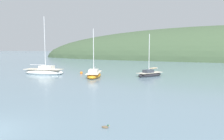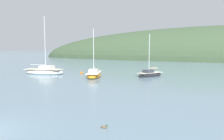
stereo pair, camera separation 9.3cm
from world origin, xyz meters
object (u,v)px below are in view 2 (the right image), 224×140
sailboat_teal_outer (150,74)px  sailboat_navy_dinghy (94,75)px  mooring_buoy_channel (81,73)px  duck_trailing (104,127)px  sailboat_blue_center (44,71)px

sailboat_teal_outer → sailboat_navy_dinghy: (-7.38, -3.51, 0.03)m
sailboat_navy_dinghy → mooring_buoy_channel: sailboat_navy_dinghy is taller
sailboat_teal_outer → mooring_buoy_channel: (-10.94, -0.57, -0.19)m
sailboat_teal_outer → duck_trailing: 21.63m
sailboat_blue_center → mooring_buoy_channel: (5.37, 2.39, -0.28)m
sailboat_teal_outer → sailboat_navy_dinghy: 8.17m
duck_trailing → sailboat_teal_outer: bearing=93.9°
sailboat_teal_outer → duck_trailing: size_ratio=14.80×
sailboat_blue_center → mooring_buoy_channel: bearing=24.0°
sailboat_teal_outer → duck_trailing: sailboat_teal_outer is taller
mooring_buoy_channel → sailboat_blue_center: bearing=-156.0°
sailboat_blue_center → duck_trailing: size_ratio=21.71×
sailboat_navy_dinghy → mooring_buoy_channel: (-3.56, 2.95, -0.22)m
duck_trailing → sailboat_blue_center: bearing=133.7°
sailboat_blue_center → duck_trailing: bearing=-46.3°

